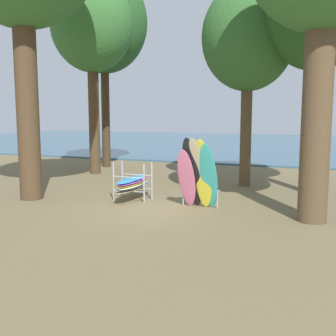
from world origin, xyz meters
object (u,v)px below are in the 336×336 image
object	(u,v)px
tree_far_right_back	(92,26)
tree_deep_back	(104,23)
tree_mid_behind	(318,7)
tree_far_left_back	(248,38)
leaning_board_pile	(198,175)
board_storage_rack	(133,183)

from	to	relation	value
tree_far_right_back	tree_deep_back	size ratio (longest dim) A/B	0.89
tree_mid_behind	tree_far_left_back	bearing A→B (deg)	165.94
tree_deep_back	leaning_board_pile	distance (m)	12.49
board_storage_rack	tree_mid_behind	bearing A→B (deg)	33.10
tree_far_right_back	board_storage_rack	distance (m)	9.01
leaning_board_pile	board_storage_rack	size ratio (longest dim) A/B	1.01
tree_mid_behind	tree_far_left_back	size ratio (longest dim) A/B	1.12
tree_mid_behind	leaning_board_pile	world-z (taller)	tree_mid_behind
tree_far_left_back	board_storage_rack	xyz separation A→B (m)	(-2.86, -4.08, -5.10)
tree_far_right_back	leaning_board_pile	distance (m)	10.30
tree_far_left_back	leaning_board_pile	bearing A→B (deg)	-96.54
tree_mid_behind	board_storage_rack	distance (m)	8.64
tree_mid_behind	leaning_board_pile	distance (m)	7.29
tree_deep_back	board_storage_rack	xyz separation A→B (m)	(5.22, -7.12, -6.93)
tree_far_left_back	tree_deep_back	xyz separation A→B (m)	(-8.08, 3.04, 1.83)
leaning_board_pile	tree_far_left_back	bearing A→B (deg)	83.46
tree_far_left_back	tree_far_right_back	distance (m)	7.42
tree_far_left_back	leaning_board_pile	world-z (taller)	tree_far_left_back
tree_far_left_back	board_storage_rack	bearing A→B (deg)	-125.01
tree_far_right_back	leaning_board_pile	bearing A→B (deg)	-37.32
tree_far_left_back	leaning_board_pile	size ratio (longest dim) A/B	3.59
tree_far_right_back	tree_deep_back	distance (m)	2.60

